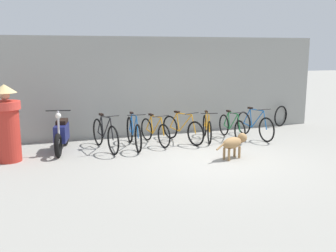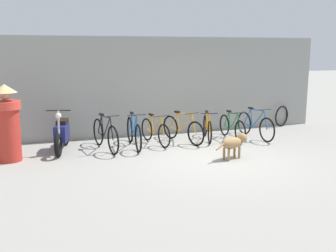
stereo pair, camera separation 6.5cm
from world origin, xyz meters
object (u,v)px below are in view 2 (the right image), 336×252
object	(u,v)px
bicycle_4	(207,128)
person_in_robes	(7,123)
bicycle_0	(105,135)
motorcycle	(62,134)
bicycle_6	(255,125)
bicycle_3	(183,129)
stray_dog	(234,143)
bicycle_2	(155,132)
bicycle_5	(232,127)
bicycle_1	(134,133)
spare_tire_left	(282,116)

from	to	relation	value
bicycle_4	person_in_robes	world-z (taller)	person_in_robes
bicycle_0	motorcycle	xyz separation A→B (m)	(-1.04, 0.25, 0.04)
bicycle_6	bicycle_3	bearing A→B (deg)	-99.86
bicycle_6	stray_dog	world-z (taller)	bicycle_6
bicycle_2	person_in_robes	bearing A→B (deg)	-93.87
bicycle_0	person_in_robes	xyz separation A→B (m)	(-2.24, -0.30, 0.50)
bicycle_2	stray_dog	bearing A→B (deg)	22.53
bicycle_3	bicycle_4	size ratio (longest dim) A/B	1.07
bicycle_5	bicycle_2	bearing A→B (deg)	-91.79
bicycle_0	bicycle_1	bearing A→B (deg)	82.18
spare_tire_left	bicycle_2	bearing A→B (deg)	-168.02
bicycle_0	spare_tire_left	size ratio (longest dim) A/B	2.60
bicycle_5	spare_tire_left	xyz separation A→B (m)	(2.40, 1.12, 0.00)
bicycle_1	bicycle_5	distance (m)	2.84
bicycle_0	spare_tire_left	distance (m)	6.10
bicycle_0	bicycle_1	xyz separation A→B (m)	(0.75, 0.03, -0.01)
bicycle_6	bicycle_4	bearing A→B (deg)	-104.44
person_in_robes	bicycle_6	bearing A→B (deg)	-137.23
bicycle_4	spare_tire_left	bearing A→B (deg)	124.38
bicycle_4	bicycle_6	size ratio (longest dim) A/B	0.88
bicycle_2	spare_tire_left	world-z (taller)	bicycle_2
stray_dog	person_in_robes	size ratio (longest dim) A/B	0.57
bicycle_5	spare_tire_left	bearing A→B (deg)	116.93
bicycle_1	bicycle_2	distance (m)	0.64
bicycle_1	bicycle_6	size ratio (longest dim) A/B	1.01
bicycle_2	bicycle_3	bearing A→B (deg)	76.08
bicycle_2	bicycle_6	xyz separation A→B (m)	(2.90, -0.24, 0.03)
bicycle_6	bicycle_2	bearing A→B (deg)	-98.99
bicycle_2	stray_dog	world-z (taller)	bicycle_2
bicycle_3	bicycle_5	xyz separation A→B (m)	(1.44, -0.11, -0.01)
bicycle_6	person_in_robes	bearing A→B (deg)	-92.07
person_in_robes	spare_tire_left	world-z (taller)	person_in_robes
bicycle_0	bicycle_5	distance (m)	3.59
bicycle_4	bicycle_0	bearing A→B (deg)	-69.06
bicycle_0	bicycle_4	distance (m)	2.91
bicycle_0	person_in_robes	world-z (taller)	person_in_robes
bicycle_4	motorcycle	bearing A→B (deg)	-73.70
bicycle_2	stray_dog	distance (m)	2.36
bicycle_5	motorcycle	xyz separation A→B (m)	(-4.63, 0.19, 0.08)
bicycle_2	bicycle_5	bearing A→B (deg)	74.65
bicycle_4	stray_dog	bearing A→B (deg)	10.96
spare_tire_left	bicycle_3	bearing A→B (deg)	-165.27
bicycle_5	person_in_robes	bearing A→B (deg)	-84.65
motorcycle	person_in_robes	xyz separation A→B (m)	(-1.20, -0.55, 0.46)
bicycle_1	person_in_robes	world-z (taller)	person_in_robes
bicycle_2	bicycle_4	distance (m)	1.53
stray_dog	person_in_robes	xyz separation A→B (m)	(-4.94, 1.45, 0.50)
bicycle_3	motorcycle	bearing A→B (deg)	-109.93
bicycle_6	person_in_robes	distance (m)	6.54
bicycle_6	spare_tire_left	size ratio (longest dim) A/B	2.58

